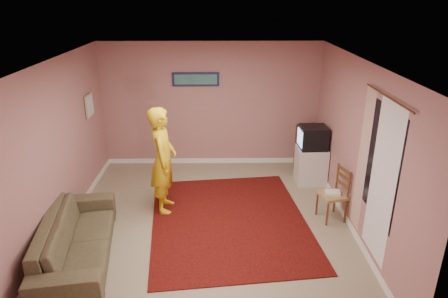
{
  "coord_description": "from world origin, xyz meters",
  "views": [
    {
      "loc": [
        0.18,
        -5.55,
        3.49
      ],
      "look_at": [
        0.25,
        0.6,
        1.07
      ],
      "focal_mm": 32.0,
      "sensor_mm": 36.0,
      "label": 1
    }
  ],
  "objects_px": {
    "chair_a": "(308,144)",
    "person": "(163,160)",
    "crt_tv": "(313,137)",
    "chair_b": "(333,189)",
    "sofa": "(77,239)",
    "tv_cabinet": "(311,165)"
  },
  "relations": [
    {
      "from": "chair_a",
      "to": "person",
      "type": "xyz_separation_m",
      "value": [
        -2.74,
        -1.5,
        0.3
      ]
    },
    {
      "from": "crt_tv",
      "to": "person",
      "type": "bearing_deg",
      "value": -161.48
    },
    {
      "from": "crt_tv",
      "to": "chair_b",
      "type": "bearing_deg",
      "value": -89.73
    },
    {
      "from": "person",
      "to": "crt_tv",
      "type": "bearing_deg",
      "value": -70.96
    },
    {
      "from": "chair_b",
      "to": "chair_a",
      "type": "bearing_deg",
      "value": 165.67
    },
    {
      "from": "crt_tv",
      "to": "person",
      "type": "relative_size",
      "value": 0.29
    },
    {
      "from": "crt_tv",
      "to": "chair_b",
      "type": "distance_m",
      "value": 1.43
    },
    {
      "from": "sofa",
      "to": "person",
      "type": "relative_size",
      "value": 1.22
    },
    {
      "from": "tv_cabinet",
      "to": "chair_b",
      "type": "xyz_separation_m",
      "value": [
        0.05,
        -1.37,
        0.19
      ]
    },
    {
      "from": "sofa",
      "to": "chair_b",
      "type": "bearing_deg",
      "value": -84.5
    },
    {
      "from": "tv_cabinet",
      "to": "crt_tv",
      "type": "xyz_separation_m",
      "value": [
        -0.01,
        -0.0,
        0.57
      ]
    },
    {
      "from": "chair_b",
      "to": "sofa",
      "type": "xyz_separation_m",
      "value": [
        -3.8,
        -1.02,
        -0.22
      ]
    },
    {
      "from": "chair_a",
      "to": "chair_b",
      "type": "distance_m",
      "value": 1.86
    },
    {
      "from": "tv_cabinet",
      "to": "chair_b",
      "type": "bearing_deg",
      "value": -87.91
    },
    {
      "from": "crt_tv",
      "to": "chair_a",
      "type": "bearing_deg",
      "value": 83.01
    },
    {
      "from": "crt_tv",
      "to": "chair_a",
      "type": "distance_m",
      "value": 0.58
    },
    {
      "from": "sofa",
      "to": "person",
      "type": "distance_m",
      "value": 1.83
    },
    {
      "from": "tv_cabinet",
      "to": "chair_a",
      "type": "height_order",
      "value": "chair_a"
    },
    {
      "from": "tv_cabinet",
      "to": "person",
      "type": "bearing_deg",
      "value": -159.49
    },
    {
      "from": "chair_b",
      "to": "crt_tv",
      "type": "bearing_deg",
      "value": 167.56
    },
    {
      "from": "chair_a",
      "to": "person",
      "type": "distance_m",
      "value": 3.14
    },
    {
      "from": "chair_a",
      "to": "chair_b",
      "type": "bearing_deg",
      "value": -106.97
    }
  ]
}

